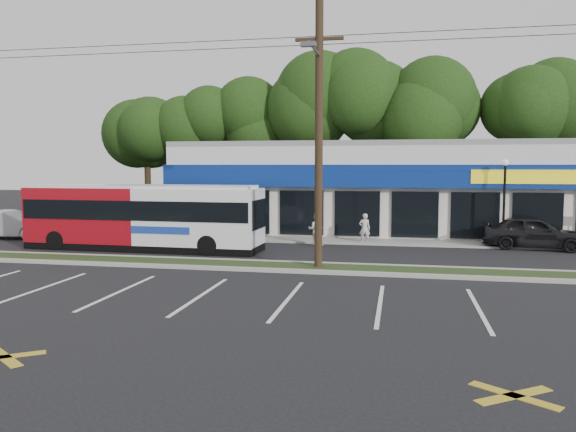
{
  "coord_description": "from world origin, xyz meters",
  "views": [
    {
      "loc": [
        6.0,
        -19.95,
        3.98
      ],
      "look_at": [
        1.03,
        5.0,
        1.66
      ],
      "focal_mm": 35.0,
      "sensor_mm": 36.0,
      "label": 1
    }
  ],
  "objects_px": {
    "car_dark": "(534,232)",
    "car_silver": "(10,225)",
    "metrobus": "(143,215)",
    "pedestrian_b": "(316,229)",
    "utility_pole": "(314,126)",
    "pedestrian_a": "(365,229)",
    "lamp_post": "(504,192)"
  },
  "relations": [
    {
      "from": "car_dark",
      "to": "car_silver",
      "type": "height_order",
      "value": "car_dark"
    },
    {
      "from": "metrobus",
      "to": "pedestrian_b",
      "type": "height_order",
      "value": "metrobus"
    },
    {
      "from": "utility_pole",
      "to": "car_dark",
      "type": "relative_size",
      "value": 10.76
    },
    {
      "from": "pedestrian_a",
      "to": "pedestrian_b",
      "type": "bearing_deg",
      "value": 20.77
    },
    {
      "from": "utility_pole",
      "to": "pedestrian_b",
      "type": "height_order",
      "value": "utility_pole"
    },
    {
      "from": "utility_pole",
      "to": "car_dark",
      "type": "bearing_deg",
      "value": 37.75
    },
    {
      "from": "metrobus",
      "to": "car_silver",
      "type": "relative_size",
      "value": 2.46
    },
    {
      "from": "car_dark",
      "to": "pedestrian_a",
      "type": "relative_size",
      "value": 3.01
    },
    {
      "from": "pedestrian_b",
      "to": "pedestrian_a",
      "type": "bearing_deg",
      "value": -150.22
    },
    {
      "from": "lamp_post",
      "to": "car_dark",
      "type": "xyz_separation_m",
      "value": [
        1.3,
        -0.55,
        -1.88
      ]
    },
    {
      "from": "lamp_post",
      "to": "pedestrian_b",
      "type": "relative_size",
      "value": 2.61
    },
    {
      "from": "metrobus",
      "to": "pedestrian_b",
      "type": "bearing_deg",
      "value": 20.68
    },
    {
      "from": "car_silver",
      "to": "metrobus",
      "type": "bearing_deg",
      "value": -113.09
    },
    {
      "from": "car_silver",
      "to": "utility_pole",
      "type": "bearing_deg",
      "value": -117.24
    },
    {
      "from": "lamp_post",
      "to": "car_silver",
      "type": "bearing_deg",
      "value": -175.43
    },
    {
      "from": "car_dark",
      "to": "car_silver",
      "type": "distance_m",
      "value": 27.03
    },
    {
      "from": "car_dark",
      "to": "car_silver",
      "type": "relative_size",
      "value": 1.0
    },
    {
      "from": "utility_pole",
      "to": "metrobus",
      "type": "height_order",
      "value": "utility_pole"
    },
    {
      "from": "metrobus",
      "to": "pedestrian_a",
      "type": "xyz_separation_m",
      "value": [
        10.12,
        4.0,
        -0.84
      ]
    },
    {
      "from": "lamp_post",
      "to": "pedestrian_a",
      "type": "height_order",
      "value": "lamp_post"
    },
    {
      "from": "car_dark",
      "to": "pedestrian_a",
      "type": "distance_m",
      "value": 8.01
    },
    {
      "from": "lamp_post",
      "to": "metrobus",
      "type": "relative_size",
      "value": 0.37
    },
    {
      "from": "metrobus",
      "to": "pedestrian_a",
      "type": "relative_size",
      "value": 7.38
    },
    {
      "from": "car_silver",
      "to": "pedestrian_b",
      "type": "xyz_separation_m",
      "value": [
        16.69,
        0.48,
        0.05
      ]
    },
    {
      "from": "metrobus",
      "to": "utility_pole",
      "type": "bearing_deg",
      "value": -20.95
    },
    {
      "from": "pedestrian_b",
      "to": "lamp_post",
      "type": "bearing_deg",
      "value": -169.31
    },
    {
      "from": "utility_pole",
      "to": "car_silver",
      "type": "relative_size",
      "value": 10.79
    },
    {
      "from": "car_dark",
      "to": "pedestrian_a",
      "type": "xyz_separation_m",
      "value": [
        -8.0,
        0.25,
        -0.02
      ]
    },
    {
      "from": "car_dark",
      "to": "pedestrian_a",
      "type": "bearing_deg",
      "value": 96.21
    },
    {
      "from": "car_silver",
      "to": "pedestrian_b",
      "type": "height_order",
      "value": "pedestrian_b"
    },
    {
      "from": "utility_pole",
      "to": "pedestrian_b",
      "type": "distance_m",
      "value": 7.85
    },
    {
      "from": "lamp_post",
      "to": "car_silver",
      "type": "relative_size",
      "value": 0.92
    }
  ]
}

